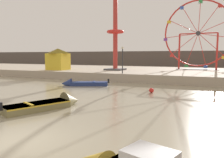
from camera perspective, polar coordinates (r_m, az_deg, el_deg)
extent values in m
plane|color=gray|center=(9.88, -22.74, -14.29)|extent=(240.00, 240.00, 0.00)
cube|color=tan|center=(37.28, 13.28, 1.47)|extent=(110.00, 20.89, 1.05)
cube|color=#564C47|center=(57.99, 17.19, 4.58)|extent=(140.00, 3.00, 4.40)
cube|color=olive|center=(14.71, -18.46, -6.60)|extent=(2.89, 4.19, 0.44)
cube|color=gold|center=(14.68, -18.48, -5.92)|extent=(2.89, 4.17, 0.08)
cone|color=olive|center=(15.87, -10.17, -5.48)|extent=(1.68, 1.54, 1.36)
cube|color=black|center=(13.96, -26.34, -6.21)|extent=(0.30, 0.28, 0.44)
cube|color=gold|center=(14.47, -20.28, -5.86)|extent=(1.18, 0.63, 0.06)
cube|color=navy|center=(25.31, -5.71, -1.17)|extent=(4.21, 2.74, 0.42)
cube|color=navy|center=(25.29, -5.72, -0.79)|extent=(4.18, 2.74, 0.08)
cone|color=navy|center=(25.72, -11.40, -1.14)|extent=(1.49, 1.52, 1.17)
cube|color=black|center=(25.13, -0.89, -0.45)|extent=(0.28, 0.30, 0.44)
cube|color=navy|center=(25.23, -4.57, -0.63)|extent=(0.56, 1.03, 0.06)
torus|color=red|center=(39.45, 20.88, 10.68)|extent=(10.64, 0.24, 10.64)
cylinder|color=#38383D|center=(39.45, 20.88, 10.68)|extent=(0.70, 0.50, 0.70)
cylinder|color=red|center=(39.50, 17.83, 8.40)|extent=(4.09, 0.08, 3.33)
cube|color=red|center=(39.73, 14.83, 5.70)|extent=(0.56, 0.48, 0.44)
cylinder|color=red|center=(39.36, 19.55, 7.14)|extent=(1.71, 0.08, 4.96)
cube|color=#33934C|center=(39.46, 18.22, 3.18)|extent=(0.56, 0.48, 0.44)
cylinder|color=red|center=(39.27, 21.69, 6.99)|extent=(1.37, 0.08, 5.06)
cube|color=#3356B7|center=(39.28, 22.48, 2.87)|extent=(0.56, 0.48, 0.44)
cylinder|color=red|center=(39.26, 23.58, 8.01)|extent=(3.87, 0.08, 3.59)
cube|color=yellow|center=(39.26, 26.25, 4.90)|extent=(0.56, 0.48, 0.44)
cylinder|color=red|center=(39.34, 24.63, 9.88)|extent=(5.13, 0.08, 0.99)
cylinder|color=red|center=(39.48, 24.49, 11.99)|extent=(4.83, 0.08, 2.07)
cylinder|color=red|center=(39.64, 23.19, 13.68)|extent=(3.02, 0.08, 4.32)
cube|color=red|center=(39.94, 25.51, 16.23)|extent=(0.56, 0.48, 0.44)
cylinder|color=red|center=(39.76, 21.15, 14.41)|extent=(0.26, 0.08, 5.20)
cube|color=#33934C|center=(40.17, 21.41, 17.67)|extent=(0.56, 0.48, 0.44)
cylinder|color=red|center=(39.81, 19.03, 13.94)|extent=(2.73, 0.08, 4.51)
cube|color=#3356B7|center=(40.28, 17.16, 16.72)|extent=(0.56, 0.48, 0.44)
cylinder|color=red|center=(39.77, 17.51, 12.43)|extent=(4.69, 0.08, 2.39)
cube|color=yellow|center=(40.22, 14.16, 13.71)|extent=(0.56, 0.48, 0.44)
cylinder|color=red|center=(39.66, 17.07, 10.37)|extent=(5.18, 0.08, 0.65)
cube|color=purple|center=(40.01, 13.32, 9.62)|extent=(0.56, 0.48, 0.44)
cylinder|color=red|center=(39.57, 16.55, 6.60)|extent=(0.28, 0.28, 5.80)
cylinder|color=red|center=(39.23, 24.91, 6.30)|extent=(0.28, 0.28, 5.80)
cylinder|color=red|center=(39.45, 20.88, 10.68)|extent=(5.72, 0.18, 0.18)
cube|color=#4C4C51|center=(39.36, 20.56, 2.30)|extent=(6.52, 1.20, 0.08)
cylinder|color=#BC332D|center=(35.69, 0.84, 11.03)|extent=(0.70, 0.70, 10.88)
torus|color=red|center=(35.74, 0.84, 11.81)|extent=(2.64, 2.64, 0.44)
cube|color=#4C4C51|center=(35.62, 0.83, 2.47)|extent=(2.80, 2.80, 0.24)
cube|color=yellow|center=(37.10, -13.41, 4.27)|extent=(3.05, 2.72, 2.60)
pyramid|color=olive|center=(37.09, -13.47, 6.86)|extent=(3.35, 3.00, 0.80)
cylinder|color=#2D2D33|center=(28.76, 2.66, 4.49)|extent=(0.12, 0.12, 3.11)
sphere|color=#F2EACC|center=(28.77, 2.67, 7.86)|extent=(0.32, 0.32, 0.32)
sphere|color=red|center=(20.62, 9.90, -2.83)|extent=(0.44, 0.44, 0.44)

